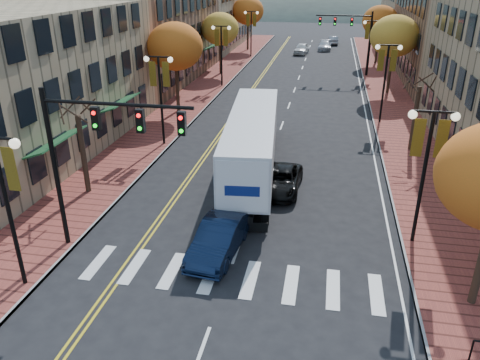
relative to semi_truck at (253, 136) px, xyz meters
The scene contains 30 objects.
ground 12.82m from the semi_truck, 86.67° to the right, with size 200.00×200.00×0.00m, color black.
sidewalk_left 21.65m from the semi_truck, 112.56° to the left, with size 4.00×85.00×0.15m, color brown.
sidewalk_right 22.25m from the semi_truck, 63.93° to the left, with size 4.00×85.00×0.15m, color brown.
building_left_near 16.43m from the semi_truck, behind, with size 12.00×22.00×9.00m, color #9E8966.
building_left_mid 28.68m from the semi_truck, 124.81° to the left, with size 12.00×24.00×11.00m, color brown.
building_left_far 51.12m from the semi_truck, 108.58° to the left, with size 12.00×26.00×9.50m, color #9E8966.
building_right_mid 35.24m from the semi_truck, 56.80° to the left, with size 15.00×24.00×10.00m, color brown.
building_right_far 54.97m from the semi_truck, 69.48° to the left, with size 15.00×20.00×11.00m, color #9E8966.
tree_left_a 9.46m from the semi_truck, 150.88° to the right, with size 0.28×0.28×4.20m.
tree_left_b 14.44m from the semi_truck, 125.96° to the left, with size 4.48×4.48×7.21m.
tree_left_c 28.75m from the semi_truck, 106.79° to the left, with size 4.16×4.16×6.69m.
tree_left_d 46.26m from the semi_truck, 100.32° to the left, with size 4.61×4.61×7.42m.
tree_right_b 11.13m from the semi_truck, 29.00° to the left, with size 0.28×0.28×4.20m.
tree_right_c 23.72m from the semi_truck, 65.54° to the left, with size 4.48×4.48×7.21m.
tree_right_d 38.76m from the semi_truck, 75.41° to the left, with size 4.35×4.35×7.00m.
lamp_left_a 14.45m from the semi_truck, 118.23° to the right, with size 1.96×0.36×6.05m.
lamp_left_b 7.84m from the semi_truck, 153.35° to the left, with size 1.96×0.36×6.05m.
lamp_left_c 22.53m from the semi_truck, 107.55° to the left, with size 1.96×0.36×6.05m.
lamp_left_d 40.02m from the semi_truck, 99.75° to the left, with size 1.96×0.36×6.05m.
lamp_right_a 10.75m from the semi_truck, 38.73° to the right, with size 1.96×0.36×6.05m.
lamp_right_b 14.21m from the semi_truck, 54.15° to the left, with size 1.96×0.36×6.05m.
lamp_right_c 30.60m from the semi_truck, 74.35° to the left, with size 1.96×0.36×6.05m.
traffic_mast_near 11.04m from the semi_truck, 116.27° to the right, with size 6.10×0.35×7.00m.
traffic_mast_far 30.16m from the semi_truck, 78.07° to the left, with size 6.10×0.34×7.00m.
semi_truck is the anchor object (origin of this frame).
navy_sedan 9.12m from the semi_truck, 89.86° to the right, with size 1.57×4.50×1.48m, color black.
black_suv 3.41m from the semi_truck, 49.65° to the right, with size 2.02×4.37×1.21m, color black.
car_far_white 43.67m from the semi_truck, 90.15° to the left, with size 1.76×4.38×1.49m, color silver.
car_far_silver 48.01m from the semi_truck, 86.35° to the left, with size 1.88×4.62×1.34m, color #B0B1B8.
car_far_oncoming 54.27m from the semi_truck, 85.54° to the left, with size 1.40×4.01×1.32m, color #939399.
Camera 1 is at (3.33, -12.89, 11.09)m, focal length 35.00 mm.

